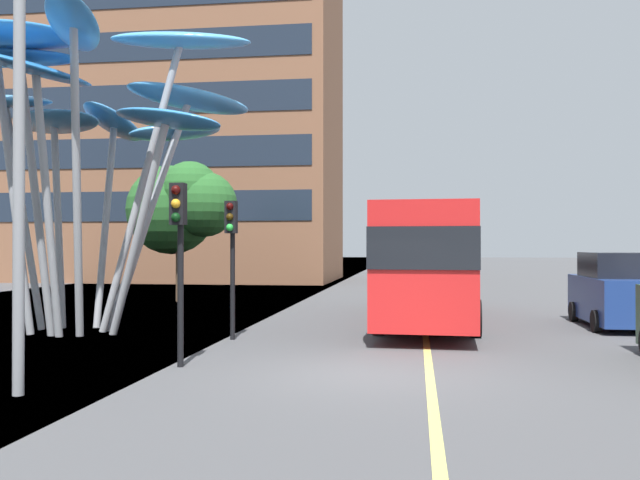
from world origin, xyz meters
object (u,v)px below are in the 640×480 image
Objects in this scene: leaf_sculpture at (96,106)px; car_parked_mid at (617,292)px; traffic_light_kerb_near at (179,234)px; street_lamp at (43,48)px; red_bus at (430,257)px; traffic_light_kerb_far at (232,239)px.

car_parked_mid is at bearing 11.69° from leaf_sculpture.
traffic_light_kerb_near is 4.11m from street_lamp.
red_bus is 1.30× the size of leaf_sculpture.
street_lamp is (2.89, -7.72, -0.73)m from leaf_sculpture.
street_lamp is at bearing -119.05° from red_bus.
traffic_light_kerb_near is (-4.92, -8.45, 0.59)m from red_bus.
street_lamp is (-1.24, -6.53, 2.93)m from traffic_light_kerb_far.
car_parked_mid is (10.23, 8.02, -1.56)m from traffic_light_kerb_near.
traffic_light_kerb_near is (4.15, -5.04, -3.60)m from leaf_sculpture.
street_lamp is at bearing -69.45° from leaf_sculpture.
traffic_light_kerb_far is at bearing -16.02° from leaf_sculpture.
leaf_sculpture is 8.27m from street_lamp.
traffic_light_kerb_far is (4.13, -1.19, -3.66)m from leaf_sculpture.
street_lamp is (-1.26, -2.67, 2.86)m from traffic_light_kerb_near.
red_bus is at bearing 59.78° from traffic_light_kerb_near.
leaf_sculpture reaches higher than traffic_light_kerb_near.
red_bus reaches higher than car_parked_mid.
leaf_sculpture reaches higher than car_parked_mid.
red_bus is 5.42m from car_parked_mid.
traffic_light_kerb_near is at bearing -141.91° from car_parked_mid.
street_lamp is at bearing -115.19° from traffic_light_kerb_near.
street_lamp is (-6.18, -11.12, 3.45)m from red_bus.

